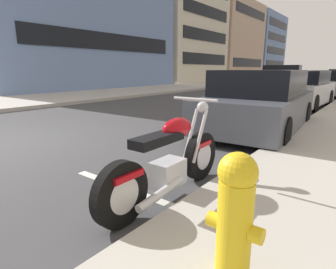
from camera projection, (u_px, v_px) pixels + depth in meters
ground_plane at (4, 144)px, 5.52m from camera, size 260.00×260.00×0.00m
sidewalk_far_curb at (147, 90)px, 18.79m from camera, size 120.00×5.00×0.14m
parking_stall_stripe at (136, 192)px, 3.33m from camera, size 0.12×2.20×0.01m
parked_motorcycle at (169, 162)px, 3.12m from camera, size 2.11×0.62×1.12m
parked_car_second_in_row at (259, 103)px, 6.52m from camera, size 4.27×2.11×1.44m
parked_car_mid_block at (301, 90)px, 10.81m from camera, size 4.08×1.93×1.40m
parked_car_at_intersection at (328, 84)px, 15.28m from camera, size 4.12×1.98×1.40m
crossing_truck at (282, 74)px, 28.31m from camera, size 2.25×4.95×1.86m
fire_hydrant at (235, 215)px, 1.68m from camera, size 0.24×0.36×0.86m
townhouse_far_uphill at (165, 31)px, 31.22m from camera, size 10.25×10.93×11.27m
townhouse_corner_block at (219, 42)px, 39.87m from camera, size 11.77×9.34×10.49m
townhouse_near_left at (250, 47)px, 49.18m from camera, size 11.01×9.23×10.48m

